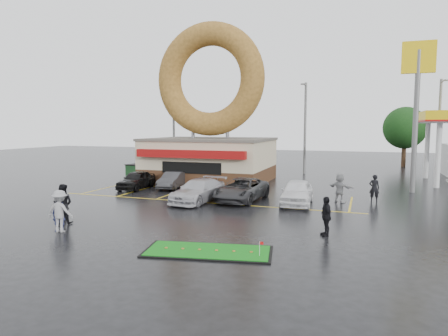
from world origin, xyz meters
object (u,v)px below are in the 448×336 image
(car_dgrey, at_px, (173,180))
(car_white, at_px, (297,192))
(person_blue, at_px, (59,214))
(streetlight_left, at_px, (173,126))
(person_cameraman, at_px, (326,216))
(streetlight_mid, at_px, (305,126))
(streetlight_right, at_px, (439,126))
(putting_green, at_px, (208,251))
(shell_sign, at_px, (417,88))
(car_silver, at_px, (198,191))
(car_grey, at_px, (242,190))
(dumpster, at_px, (138,173))
(car_black, at_px, (136,180))
(donut_shop, at_px, (210,129))

(car_dgrey, distance_m, car_white, 10.52)
(car_dgrey, relative_size, person_blue, 2.33)
(streetlight_left, distance_m, person_cameraman, 28.64)
(streetlight_left, bearing_deg, streetlight_mid, 4.09)
(streetlight_right, xyz_separation_m, person_blue, (-19.18, -26.99, -3.97))
(streetlight_mid, bearing_deg, streetlight_right, 4.76)
(putting_green, bearing_deg, car_dgrey, 121.51)
(streetlight_left, relative_size, putting_green, 1.77)
(shell_sign, xyz_separation_m, car_silver, (-13.04, -8.50, -6.67))
(shell_sign, distance_m, car_grey, 14.43)
(car_white, xyz_separation_m, dumpster, (-15.08, 6.44, -0.10))
(car_dgrey, bearing_deg, car_black, -158.86)
(car_silver, relative_size, person_cameraman, 2.83)
(donut_shop, relative_size, car_white, 3.07)
(person_blue, bearing_deg, shell_sign, 27.14)
(streetlight_mid, height_order, car_grey, streetlight_mid)
(shell_sign, bearing_deg, streetlight_right, 73.17)
(donut_shop, xyz_separation_m, shell_sign, (16.00, -0.97, 2.91))
(car_white, relative_size, person_blue, 2.72)
(dumpster, bearing_deg, putting_green, -40.35)
(person_blue, bearing_deg, donut_shop, 70.03)
(streetlight_left, height_order, car_silver, streetlight_left)
(donut_shop, relative_size, person_cameraman, 7.85)
(car_silver, bearing_deg, car_black, 160.27)
(streetlight_right, height_order, car_silver, streetlight_right)
(streetlight_left, xyz_separation_m, car_dgrey, (5.91, -11.92, -4.16))
(car_grey, xyz_separation_m, car_white, (3.53, -0.11, 0.04))
(car_black, bearing_deg, shell_sign, 11.51)
(donut_shop, relative_size, streetlight_left, 1.50)
(dumpster, bearing_deg, streetlight_left, 106.56)
(car_silver, bearing_deg, shell_sign, 39.97)
(streetlight_mid, distance_m, car_silver, 18.34)
(streetlight_left, distance_m, person_blue, 26.20)
(streetlight_mid, distance_m, dumpster, 16.88)
(car_silver, height_order, person_blue, person_blue)
(dumpster, bearing_deg, person_blue, -58.75)
(shell_sign, height_order, putting_green, shell_sign)
(dumpster, bearing_deg, car_black, -48.31)
(streetlight_right, height_order, car_white, streetlight_right)
(streetlight_right, distance_m, person_cameraman, 25.28)
(streetlight_right, xyz_separation_m, car_grey, (-13.62, -17.06, -4.08))
(car_black, bearing_deg, car_dgrey, 23.56)
(car_silver, relative_size, car_white, 1.11)
(car_dgrey, distance_m, person_blue, 13.10)
(shell_sign, xyz_separation_m, person_cameraman, (-4.77, -13.82, -6.52))
(putting_green, bearing_deg, donut_shop, 111.35)
(car_grey, bearing_deg, car_dgrey, 158.62)
(streetlight_right, bearing_deg, person_cameraman, -108.13)
(donut_shop, distance_m, dumpster, 7.46)
(donut_shop, xyz_separation_m, car_dgrey, (-1.09, -4.97, -3.84))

